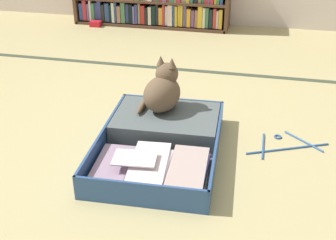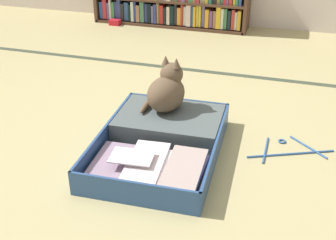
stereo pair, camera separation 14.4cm
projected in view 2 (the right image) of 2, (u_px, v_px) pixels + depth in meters
ground_plane at (126, 157)px, 2.17m from camera, size 10.00×10.00×0.00m
tatami_border at (188, 69)px, 3.17m from camera, size 4.80×0.05×0.00m
open_suitcase at (164, 140)px, 2.21m from camera, size 0.61×0.84×0.12m
black_cat at (167, 91)px, 2.31m from camera, size 0.24×0.28×0.29m
clothes_hanger at (288, 150)px, 2.22m from camera, size 0.41×0.30×0.01m
small_red_pouch at (115, 22)px, 4.14m from camera, size 0.10×0.07×0.05m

